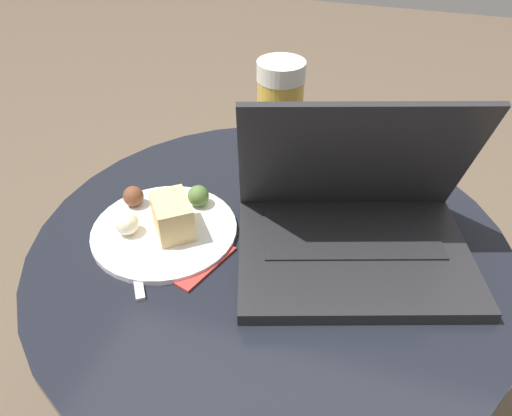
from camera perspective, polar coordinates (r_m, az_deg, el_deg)
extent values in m
cylinder|color=#9E9EA3|center=(0.92, 1.38, -15.78)|extent=(0.08, 0.08, 0.47)
cylinder|color=black|center=(0.74, 1.67, -4.51)|extent=(0.70, 0.70, 0.02)
cube|color=#B7332D|center=(0.73, -9.34, -4.53)|extent=(0.17, 0.14, 0.00)
cube|color=#232326|center=(0.71, 11.11, -5.32)|extent=(0.37, 0.31, 0.02)
cube|color=black|center=(0.73, 10.78, -2.87)|extent=(0.27, 0.18, 0.00)
cube|color=#232326|center=(0.69, 11.33, 5.47)|extent=(0.33, 0.19, 0.21)
cube|color=silver|center=(0.69, 11.35, 5.27)|extent=(0.31, 0.17, 0.19)
cylinder|color=gold|center=(0.77, 2.63, 7.78)|extent=(0.07, 0.07, 0.20)
cylinder|color=white|center=(0.72, 2.89, 15.41)|extent=(0.07, 0.07, 0.03)
cylinder|color=white|center=(0.76, -10.40, -2.55)|extent=(0.22, 0.22, 0.01)
cube|color=#DBB775|center=(0.73, -9.55, -0.92)|extent=(0.08, 0.09, 0.05)
sphere|color=beige|center=(0.75, -14.55, -1.70)|extent=(0.03, 0.03, 0.03)
sphere|color=brown|center=(0.80, -13.84, 1.32)|extent=(0.03, 0.03, 0.03)
sphere|color=#4C6B33|center=(0.78, -6.62, 1.40)|extent=(0.03, 0.03, 0.03)
cube|color=#B2B2B7|center=(0.71, -13.53, -6.73)|extent=(0.08, 0.10, 0.00)
cube|color=#B2B2B7|center=(0.77, -14.16, -2.48)|extent=(0.05, 0.06, 0.00)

